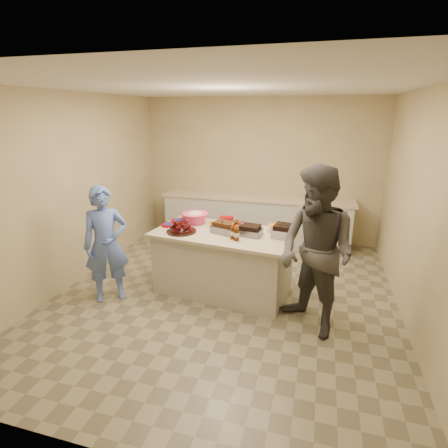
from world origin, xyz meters
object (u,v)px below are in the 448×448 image
(roasting_pan, at_px, (284,237))
(plastic_cup, at_px, (184,218))
(mustard_bottle, at_px, (211,228))
(rib_platter, at_px, (182,232))
(guest_gray, at_px, (310,328))
(coleslaw_bowl, at_px, (195,223))
(island, at_px, (223,290))
(guest_blue, at_px, (112,297))
(bbq_bottle_b, at_px, (233,239))
(bbq_bottle_a, at_px, (236,240))

(roasting_pan, relative_size, plastic_cup, 2.90)
(mustard_bottle, bearing_deg, plastic_cup, 148.25)
(rib_platter, distance_m, guest_gray, 2.03)
(mustard_bottle, bearing_deg, coleslaw_bowl, 155.21)
(island, height_order, guest_gray, island)
(plastic_cup, relative_size, guest_blue, 0.06)
(island, relative_size, guest_gray, 0.97)
(coleslaw_bowl, bearing_deg, bbq_bottle_b, -35.42)
(island, bearing_deg, guest_gray, -18.74)
(bbq_bottle_a, height_order, mustard_bottle, bbq_bottle_a)
(roasting_pan, height_order, guest_blue, roasting_pan)
(roasting_pan, bearing_deg, island, -169.23)
(bbq_bottle_a, height_order, plastic_cup, bbq_bottle_a)
(bbq_bottle_a, height_order, bbq_bottle_b, same)
(mustard_bottle, bearing_deg, guest_blue, -148.20)
(guest_gray, bearing_deg, roasting_pan, 165.87)
(roasting_pan, relative_size, guest_blue, 0.18)
(plastic_cup, bearing_deg, bbq_bottle_b, -36.29)
(bbq_bottle_a, relative_size, plastic_cup, 2.04)
(island, height_order, coleslaw_bowl, coleslaw_bowl)
(bbq_bottle_a, bearing_deg, guest_gray, -19.03)
(island, distance_m, rib_platter, 1.04)
(bbq_bottle_a, bearing_deg, roasting_pan, 27.98)
(coleslaw_bowl, height_order, mustard_bottle, coleslaw_bowl)
(rib_platter, xyz_separation_m, bbq_bottle_b, (0.73, -0.07, 0.00))
(roasting_pan, xyz_separation_m, bbq_bottle_b, (-0.62, -0.25, 0.00))
(bbq_bottle_b, bearing_deg, plastic_cup, 143.71)
(rib_platter, bearing_deg, mustard_bottle, 40.34)
(coleslaw_bowl, distance_m, guest_gray, 2.12)
(bbq_bottle_b, height_order, guest_gray, bbq_bottle_b)
(island, relative_size, bbq_bottle_b, 9.32)
(bbq_bottle_a, bearing_deg, coleslaw_bowl, 144.32)
(rib_platter, distance_m, roasting_pan, 1.37)
(rib_platter, bearing_deg, island, 14.39)
(coleslaw_bowl, height_order, bbq_bottle_a, coleslaw_bowl)
(coleslaw_bowl, bearing_deg, guest_blue, -136.28)
(mustard_bottle, xyz_separation_m, plastic_cup, (-0.53, 0.33, 0.00))
(mustard_bottle, bearing_deg, guest_gray, -27.27)
(roasting_pan, xyz_separation_m, guest_blue, (-2.22, -0.64, -0.88))
(rib_platter, bearing_deg, bbq_bottle_b, -5.68)
(roasting_pan, bearing_deg, mustard_bottle, -177.74)
(coleslaw_bowl, xyz_separation_m, guest_gray, (1.72, -0.87, -0.88))
(guest_blue, height_order, guest_gray, guest_gray)
(coleslaw_bowl, relative_size, guest_blue, 0.24)
(plastic_cup, bearing_deg, rib_platter, -71.79)
(coleslaw_bowl, bearing_deg, roasting_pan, -10.37)
(island, bearing_deg, plastic_cup, 154.84)
(island, xyz_separation_m, bbq_bottle_a, (0.25, -0.26, 0.88))
(coleslaw_bowl, xyz_separation_m, bbq_bottle_a, (0.75, -0.54, -0.00))
(guest_blue, bearing_deg, bbq_bottle_b, -21.62)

